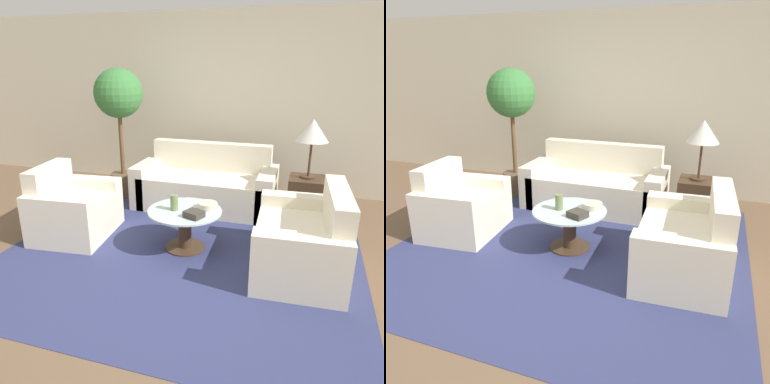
{
  "view_description": "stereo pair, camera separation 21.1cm",
  "coord_description": "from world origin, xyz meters",
  "views": [
    {
      "loc": [
        1.16,
        -2.76,
        1.88
      ],
      "look_at": [
        0.01,
        0.89,
        0.55
      ],
      "focal_mm": 35.0,
      "sensor_mm": 36.0,
      "label": 1
    },
    {
      "loc": [
        1.36,
        -2.69,
        1.88
      ],
      "look_at": [
        0.01,
        0.89,
        0.55
      ],
      "focal_mm": 35.0,
      "sensor_mm": 36.0,
      "label": 2
    }
  ],
  "objects": [
    {
      "name": "armchair",
      "position": [
        -1.34,
        0.6,
        0.28
      ],
      "size": [
        0.85,
        0.99,
        0.8
      ],
      "rotation": [
        0.0,
        0.0,
        1.67
      ],
      "color": "beige",
      "rests_on": "ground_plane"
    },
    {
      "name": "table_lamp",
      "position": [
        1.19,
        1.84,
        1.11
      ],
      "size": [
        0.38,
        0.38,
        0.71
      ],
      "color": "#422D1E",
      "rests_on": "side_table"
    },
    {
      "name": "coffee_table",
      "position": [
        0.01,
        0.64,
        0.28
      ],
      "size": [
        0.77,
        0.77,
        0.43
      ],
      "color": "#422D1E",
      "rests_on": "ground_plane"
    },
    {
      "name": "bowl",
      "position": [
        0.22,
        0.77,
        0.47
      ],
      "size": [
        0.21,
        0.21,
        0.06
      ],
      "color": "beige",
      "rests_on": "coffee_table"
    },
    {
      "name": "vase",
      "position": [
        -0.1,
        0.62,
        0.52
      ],
      "size": [
        0.08,
        0.08,
        0.16
      ],
      "color": "#6B7A4C",
      "rests_on": "coffee_table"
    },
    {
      "name": "book_stack",
      "position": [
        0.15,
        0.5,
        0.47
      ],
      "size": [
        0.22,
        0.21,
        0.06
      ],
      "rotation": [
        0.0,
        0.0,
        -0.39
      ],
      "color": "#38332D",
      "rests_on": "coffee_table"
    },
    {
      "name": "ground_plane",
      "position": [
        0.0,
        0.0,
        0.0
      ],
      "size": [
        14.0,
        14.0,
        0.0
      ],
      "primitive_type": "plane",
      "color": "brown"
    },
    {
      "name": "sofa_main",
      "position": [
        -0.12,
        1.94,
        0.28
      ],
      "size": [
        1.86,
        0.84,
        0.83
      ],
      "color": "beige",
      "rests_on": "ground_plane"
    },
    {
      "name": "side_table",
      "position": [
        1.19,
        1.84,
        0.27
      ],
      "size": [
        0.44,
        0.44,
        0.54
      ],
      "color": "#422D1E",
      "rests_on": "ground_plane"
    },
    {
      "name": "rug",
      "position": [
        0.01,
        0.64,
        0.0
      ],
      "size": [
        3.58,
        3.43,
        0.01
      ],
      "color": "navy",
      "rests_on": "ground_plane"
    },
    {
      "name": "wall_back",
      "position": [
        0.0,
        2.89,
        1.3
      ],
      "size": [
        10.0,
        0.06,
        2.6
      ],
      "color": "beige",
      "rests_on": "ground_plane"
    },
    {
      "name": "loveseat",
      "position": [
        1.23,
        0.58,
        0.28
      ],
      "size": [
        0.85,
        1.25,
        0.82
      ],
      "rotation": [
        0.0,
        0.0,
        -1.52
      ],
      "color": "beige",
      "rests_on": "ground_plane"
    },
    {
      "name": "potted_plant",
      "position": [
        -1.41,
        2.01,
        1.3
      ],
      "size": [
        0.68,
        0.68,
        1.82
      ],
      "color": "brown",
      "rests_on": "ground_plane"
    }
  ]
}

